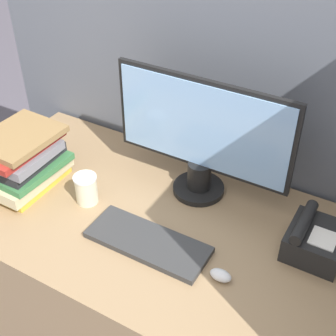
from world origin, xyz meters
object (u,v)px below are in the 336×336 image
coffee_cup (86,189)px  book_stack (22,160)px  monitor (201,139)px  desk_telephone (315,240)px  keyboard (148,242)px  mouse (221,275)px

coffee_cup → book_stack: 0.26m
monitor → book_stack: size_ratio=2.11×
monitor → desk_telephone: size_ratio=3.46×
coffee_cup → monitor: bearing=38.5°
keyboard → mouse: mouse is taller
mouse → desk_telephone: desk_telephone is taller
coffee_cup → book_stack: book_stack is taller
keyboard → coffee_cup: (-0.29, 0.07, 0.04)m
book_stack → coffee_cup: bearing=7.2°
keyboard → book_stack: size_ratio=1.31×
monitor → keyboard: (-0.02, -0.31, -0.21)m
keyboard → book_stack: book_stack is taller
mouse → book_stack: size_ratio=0.22×
mouse → book_stack: 0.80m
book_stack → desk_telephone: book_stack is taller
keyboard → coffee_cup: size_ratio=3.64×
mouse → keyboard: bearing=177.6°
desk_telephone → book_stack: bearing=-169.3°
monitor → desk_telephone: 0.47m
mouse → book_stack: book_stack is taller
monitor → mouse: 0.45m
coffee_cup → book_stack: bearing=-172.8°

